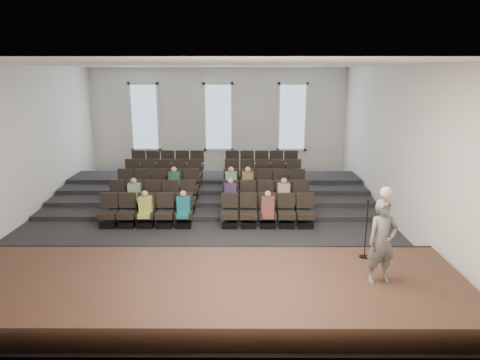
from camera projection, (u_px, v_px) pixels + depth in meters
name	position (u px, v px, depth m)	size (l,w,h in m)	color
ground	(208.00, 221.00, 14.16)	(14.00, 14.00, 0.00)	black
ceiling	(205.00, 64.00, 12.93)	(12.00, 14.00, 0.02)	white
wall_back	(219.00, 121.00, 20.35)	(12.00, 0.04, 5.00)	white
wall_front	(172.00, 221.00, 6.74)	(12.00, 0.04, 5.00)	white
wall_left	(18.00, 146.00, 13.57)	(0.04, 14.00, 5.00)	white
wall_right	(397.00, 146.00, 13.52)	(0.04, 14.00, 5.00)	white
stage	(190.00, 290.00, 9.15)	(11.80, 3.60, 0.50)	#40261B
stage_lip	(198.00, 255.00, 10.87)	(11.80, 0.06, 0.52)	black
risers	(214.00, 189.00, 17.19)	(11.80, 4.80, 0.60)	black
seating_rows	(211.00, 188.00, 15.49)	(6.80, 4.70, 1.67)	black
windows	(218.00, 117.00, 20.24)	(8.44, 0.10, 3.24)	white
audience	(211.00, 193.00, 14.39)	(5.45, 2.64, 1.10)	#A8BC4B
speaker	(382.00, 242.00, 8.79)	(0.65, 0.43, 1.78)	#5B5957
mic_stand	(365.00, 241.00, 10.08)	(0.24, 0.24, 1.42)	black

